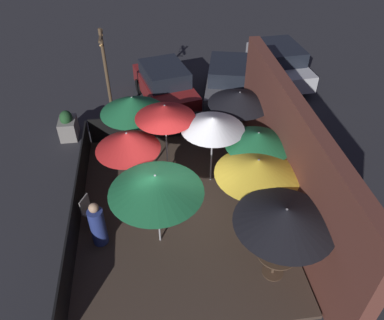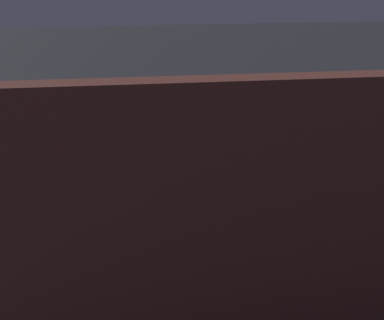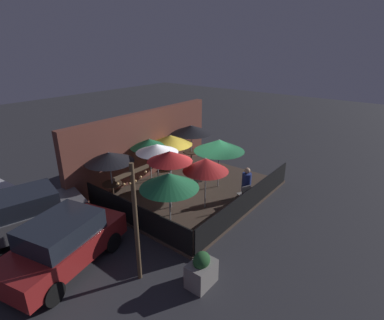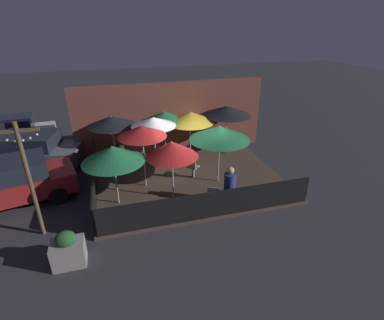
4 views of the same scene
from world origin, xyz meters
TOP-DOWN VIEW (x-y plane):
  - ground_plane at (0.00, 0.00)m, footprint 60.00×60.00m
  - patio_deck at (0.00, 0.00)m, footprint 7.24×5.64m
  - building_wall at (0.00, 3.05)m, footprint 8.84×0.36m
  - fence_front at (0.00, -2.77)m, footprint 7.04×0.05m
  - fence_side_left at (-3.58, 0.00)m, footprint 0.05×5.44m
  - patio_umbrella_0 at (-2.72, 2.26)m, footprint 2.01×2.01m
  - patio_umbrella_1 at (2.39, 2.05)m, footprint 2.20×2.20m
  - patio_umbrella_2 at (0.62, 1.95)m, footprint 2.16×2.16m
  - patio_umbrella_3 at (-1.12, 1.11)m, footprint 1.81×1.81m
  - patio_umbrella_4 at (-2.81, -1.12)m, footprint 2.06×2.06m
  - patio_umbrella_5 at (-0.89, -1.26)m, footprint 1.80×1.80m
  - patio_umbrella_6 at (-1.73, -0.17)m, footprint 1.76×1.76m
  - patio_umbrella_7 at (-0.47, 2.25)m, footprint 1.81×1.81m
  - patio_umbrella_8 at (1.05, -0.59)m, footprint 2.27×2.27m
  - dining_table_0 at (-2.72, 2.26)m, footprint 0.82×0.82m
  - dining_table_1 at (2.39, 2.05)m, footprint 0.94×0.94m
  - patio_chair_0 at (0.23, -2.41)m, footprint 0.53×0.53m
  - patio_chair_1 at (0.16, -0.08)m, footprint 0.57×0.57m
  - patron_0 at (0.89, -2.14)m, footprint 0.56×0.56m
  - planter_box at (-4.22, -3.56)m, footprint 0.84×0.59m
  - light_post at (-5.12, -2.02)m, footprint 1.10×0.12m
  - parked_car_0 at (-6.17, 0.09)m, footprint 4.11×2.55m
  - parked_car_1 at (-6.15, 2.69)m, footprint 4.24×2.58m
  - parked_car_2 at (-7.59, 5.29)m, footprint 4.23×2.05m

SIDE VIEW (x-z plane):
  - ground_plane at x=0.00m, z-range 0.00..0.00m
  - patio_deck at x=0.00m, z-range 0.00..0.12m
  - planter_box at x=-4.22m, z-range -0.06..1.00m
  - fence_front at x=0.00m, z-range 0.12..1.07m
  - fence_side_left at x=-3.58m, z-range 0.12..1.07m
  - patio_chair_1 at x=0.16m, z-range 0.16..1.09m
  - patio_chair_0 at x=0.23m, z-range 0.16..1.10m
  - dining_table_0 at x=-2.72m, z-range 0.33..1.05m
  - dining_table_1 at x=2.39m, z-range 0.35..1.13m
  - patron_0 at x=0.89m, z-range 0.05..1.43m
  - parked_car_0 at x=-6.17m, z-range 0.03..1.65m
  - parked_car_1 at x=-6.15m, z-range 0.03..1.65m
  - parked_car_2 at x=-7.59m, z-range 0.03..1.65m
  - building_wall at x=0.00m, z-range 0.00..3.33m
  - patio_umbrella_4 at x=-2.81m, z-range 0.92..3.06m
  - patio_umbrella_5 at x=-0.89m, z-range 0.93..3.07m
  - patio_umbrella_2 at x=0.62m, z-range 0.94..3.06m
  - light_post at x=-5.12m, z-range 0.22..3.80m
  - patio_umbrella_0 at x=-2.72m, z-range 0.97..3.08m
  - patio_umbrella_7 at x=-0.47m, z-range 0.98..3.12m
  - patio_umbrella_1 at x=2.39m, z-range 1.02..3.24m
  - patio_umbrella_8 at x=1.05m, z-range 1.00..3.27m
  - patio_umbrella_3 at x=-1.12m, z-range 1.08..3.35m
  - patio_umbrella_6 at x=-1.73m, z-range 1.12..3.54m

